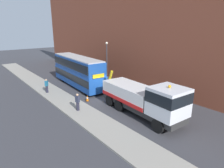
{
  "coord_description": "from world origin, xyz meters",
  "views": [
    {
      "loc": [
        16.92,
        -12.48,
        7.96
      ],
      "look_at": [
        1.22,
        -0.02,
        2.0
      ],
      "focal_mm": 30.99,
      "sensor_mm": 36.0,
      "label": 1
    }
  ],
  "objects_px": {
    "recovery_tow_truck": "(144,98)",
    "traffic_cone_near_bus": "(87,98)",
    "pedestrian_bystander": "(78,102)",
    "street_lamp": "(107,58)",
    "pedestrian_onlooker": "(47,86)",
    "double_decker_bus": "(78,70)"
  },
  "relations": [
    {
      "from": "recovery_tow_truck",
      "to": "traffic_cone_near_bus",
      "type": "relative_size",
      "value": 14.18
    },
    {
      "from": "pedestrian_bystander",
      "to": "street_lamp",
      "type": "bearing_deg",
      "value": 22.19
    },
    {
      "from": "pedestrian_onlooker",
      "to": "traffic_cone_near_bus",
      "type": "bearing_deg",
      "value": -13.23
    },
    {
      "from": "recovery_tow_truck",
      "to": "traffic_cone_near_bus",
      "type": "bearing_deg",
      "value": -158.39
    },
    {
      "from": "pedestrian_onlooker",
      "to": "street_lamp",
      "type": "xyz_separation_m",
      "value": [
        -0.35,
        9.52,
        2.49
      ]
    },
    {
      "from": "double_decker_bus",
      "to": "street_lamp",
      "type": "bearing_deg",
      "value": 90.39
    },
    {
      "from": "traffic_cone_near_bus",
      "to": "pedestrian_onlooker",
      "type": "bearing_deg",
      "value": -154.23
    },
    {
      "from": "double_decker_bus",
      "to": "pedestrian_bystander",
      "type": "relative_size",
      "value": 6.52
    },
    {
      "from": "pedestrian_onlooker",
      "to": "street_lamp",
      "type": "height_order",
      "value": "street_lamp"
    },
    {
      "from": "recovery_tow_truck",
      "to": "double_decker_bus",
      "type": "relative_size",
      "value": 0.92
    },
    {
      "from": "pedestrian_bystander",
      "to": "street_lamp",
      "type": "xyz_separation_m",
      "value": [
        -7.45,
        9.14,
        2.49
      ]
    },
    {
      "from": "pedestrian_bystander",
      "to": "street_lamp",
      "type": "height_order",
      "value": "street_lamp"
    },
    {
      "from": "double_decker_bus",
      "to": "pedestrian_bystander",
      "type": "height_order",
      "value": "double_decker_bus"
    },
    {
      "from": "street_lamp",
      "to": "recovery_tow_truck",
      "type": "bearing_deg",
      "value": -22.08
    },
    {
      "from": "pedestrian_bystander",
      "to": "double_decker_bus",
      "type": "bearing_deg",
      "value": 43.83
    },
    {
      "from": "street_lamp",
      "to": "pedestrian_onlooker",
      "type": "bearing_deg",
      "value": -87.89
    },
    {
      "from": "pedestrian_bystander",
      "to": "recovery_tow_truck",
      "type": "bearing_deg",
      "value": -63.82
    },
    {
      "from": "pedestrian_onlooker",
      "to": "traffic_cone_near_bus",
      "type": "relative_size",
      "value": 2.38
    },
    {
      "from": "traffic_cone_near_bus",
      "to": "street_lamp",
      "type": "xyz_separation_m",
      "value": [
        -5.63,
        6.97,
        3.13
      ]
    },
    {
      "from": "recovery_tow_truck",
      "to": "traffic_cone_near_bus",
      "type": "height_order",
      "value": "recovery_tow_truck"
    },
    {
      "from": "pedestrian_onlooker",
      "to": "street_lamp",
      "type": "bearing_deg",
      "value": 53.11
    },
    {
      "from": "street_lamp",
      "to": "traffic_cone_near_bus",
      "type": "bearing_deg",
      "value": -51.08
    }
  ]
}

